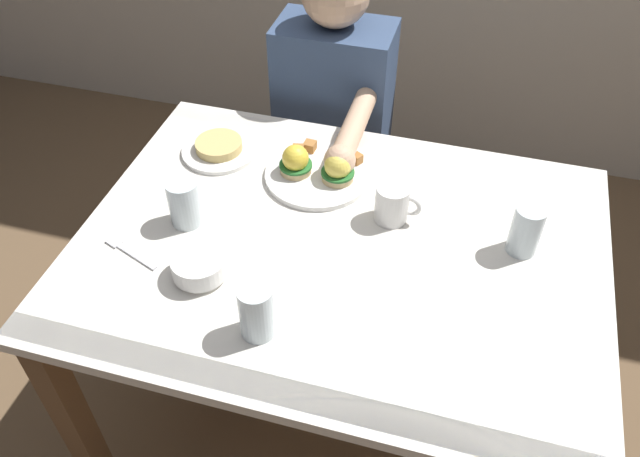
% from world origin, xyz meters
% --- Properties ---
extents(ground_plane, '(6.00, 6.00, 0.00)m').
position_xyz_m(ground_plane, '(0.00, 0.00, 0.00)').
color(ground_plane, brown).
extents(dining_table, '(1.20, 0.90, 0.74)m').
position_xyz_m(dining_table, '(0.00, 0.00, 0.63)').
color(dining_table, white).
rests_on(dining_table, ground_plane).
extents(eggs_benedict_plate, '(0.27, 0.27, 0.09)m').
position_xyz_m(eggs_benedict_plate, '(-0.11, 0.22, 0.77)').
color(eggs_benedict_plate, white).
rests_on(eggs_benedict_plate, dining_table).
extents(fruit_bowl, '(0.12, 0.12, 0.05)m').
position_xyz_m(fruit_bowl, '(-0.27, -0.17, 0.77)').
color(fruit_bowl, white).
rests_on(fruit_bowl, dining_table).
extents(coffee_mug, '(0.11, 0.08, 0.09)m').
position_xyz_m(coffee_mug, '(0.10, 0.12, 0.79)').
color(coffee_mug, white).
rests_on(coffee_mug, dining_table).
extents(fork, '(0.15, 0.07, 0.00)m').
position_xyz_m(fork, '(-0.45, -0.15, 0.74)').
color(fork, silver).
rests_on(fork, dining_table).
extents(water_glass_near, '(0.08, 0.08, 0.12)m').
position_xyz_m(water_glass_near, '(-0.37, -0.02, 0.79)').
color(water_glass_near, silver).
rests_on(water_glass_near, dining_table).
extents(water_glass_far, '(0.07, 0.07, 0.13)m').
position_xyz_m(water_glass_far, '(-0.10, -0.28, 0.80)').
color(water_glass_far, silver).
rests_on(water_glass_far, dining_table).
extents(water_glass_extra, '(0.07, 0.07, 0.12)m').
position_xyz_m(water_glass_extra, '(0.40, 0.10, 0.79)').
color(water_glass_extra, silver).
rests_on(water_glass_extra, dining_table).
extents(side_plate, '(0.20, 0.20, 0.04)m').
position_xyz_m(side_plate, '(-0.40, 0.25, 0.75)').
color(side_plate, white).
rests_on(side_plate, dining_table).
extents(diner_person, '(0.34, 0.54, 1.14)m').
position_xyz_m(diner_person, '(-0.18, 0.60, 0.65)').
color(diner_person, '#33333D').
rests_on(diner_person, ground_plane).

